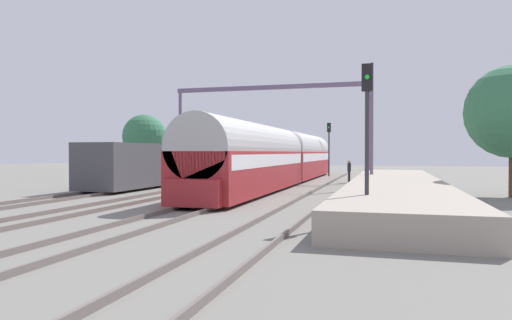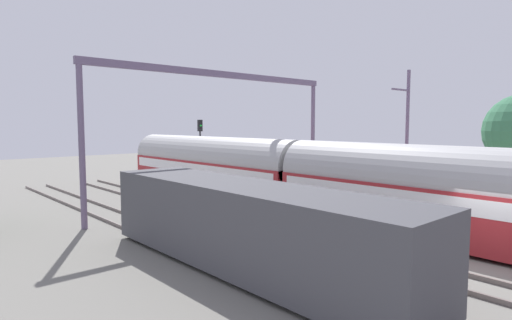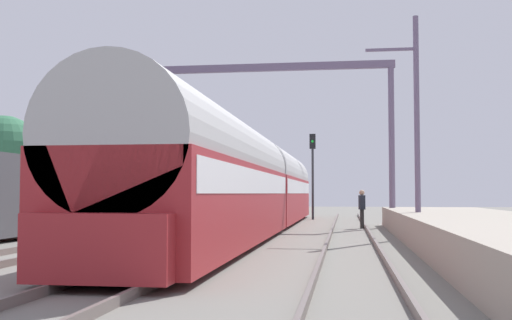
# 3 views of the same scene
# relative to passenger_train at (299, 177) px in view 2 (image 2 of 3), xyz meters

# --- Properties ---
(ground) EXTENTS (120.00, 120.00, 0.00)m
(ground) POSITION_rel_passenger_train_xyz_m (-2.02, -10.14, -1.97)
(ground) COLOR slate
(track_west) EXTENTS (1.52, 60.00, 0.16)m
(track_west) POSITION_rel_passenger_train_xyz_m (-4.03, -10.14, -1.89)
(track_west) COLOR #6A5F5B
(track_west) RESTS_ON ground
(track_east) EXTENTS (1.52, 60.00, 0.16)m
(track_east) POSITION_rel_passenger_train_xyz_m (0.00, -10.14, -1.89)
(track_east) COLOR #6A5F5B
(track_east) RESTS_ON ground
(passenger_train) EXTENTS (2.93, 32.85, 3.82)m
(passenger_train) POSITION_rel_passenger_train_xyz_m (0.00, 0.00, 0.00)
(passenger_train) COLOR maroon
(passenger_train) RESTS_ON ground
(freight_car) EXTENTS (2.80, 13.00, 2.70)m
(freight_car) POSITION_rel_passenger_train_xyz_m (-8.06, -4.95, -0.50)
(freight_car) COLOR #47474C
(freight_car) RESTS_ON ground
(person_crossing) EXTENTS (0.30, 0.43, 1.73)m
(person_crossing) POSITION_rel_passenger_train_xyz_m (4.59, 2.81, -0.94)
(person_crossing) COLOR #2A2A2A
(person_crossing) RESTS_ON ground
(railway_signal_far) EXTENTS (0.36, 0.30, 5.17)m
(railway_signal_far) POSITION_rel_passenger_train_xyz_m (1.92, 12.23, 1.33)
(railway_signal_far) COLOR #2D2D33
(railway_signal_far) RESTS_ON ground
(catenary_gantry) EXTENTS (16.50, 0.28, 7.86)m
(catenary_gantry) POSITION_rel_passenger_train_xyz_m (-2.02, 4.21, 3.93)
(catenary_gantry) COLOR slate
(catenary_gantry) RESTS_ON ground
(catenary_pole_east_mid) EXTENTS (1.90, 0.20, 8.00)m
(catenary_pole_east_mid) POSITION_rel_passenger_train_xyz_m (6.38, -2.73, 2.18)
(catenary_pole_east_mid) COLOR slate
(catenary_pole_east_mid) RESTS_ON ground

